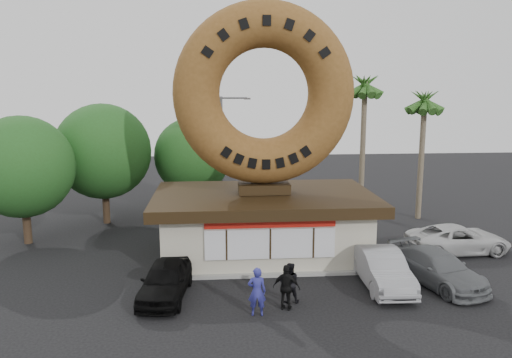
{
  "coord_description": "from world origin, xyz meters",
  "views": [
    {
      "loc": [
        -2.43,
        -18.85,
        8.59
      ],
      "look_at": [
        -0.57,
        4.0,
        4.39
      ],
      "focal_mm": 35.0,
      "sensor_mm": 36.0,
      "label": 1
    }
  ],
  "objects_px": {
    "person_center": "(289,283)",
    "car_white": "(458,239)",
    "donut_shop": "(264,222)",
    "car_grey": "(438,268)",
    "street_lamp": "(224,147)",
    "car_silver": "(382,269)",
    "car_black": "(165,280)",
    "person_right": "(287,287)",
    "giant_donut": "(264,94)",
    "person_left": "(257,292)"
  },
  "relations": [
    {
      "from": "car_silver",
      "to": "car_black",
      "type": "bearing_deg",
      "value": -176.22
    },
    {
      "from": "person_right",
      "to": "car_grey",
      "type": "bearing_deg",
      "value": -144.49
    },
    {
      "from": "person_center",
      "to": "car_black",
      "type": "height_order",
      "value": "person_center"
    },
    {
      "from": "person_center",
      "to": "car_black",
      "type": "xyz_separation_m",
      "value": [
        -5.06,
        0.88,
        -0.08
      ]
    },
    {
      "from": "person_left",
      "to": "car_black",
      "type": "distance_m",
      "value": 4.15
    },
    {
      "from": "person_center",
      "to": "giant_donut",
      "type": "bearing_deg",
      "value": -81.21
    },
    {
      "from": "person_center",
      "to": "car_white",
      "type": "distance_m",
      "value": 11.2
    },
    {
      "from": "donut_shop",
      "to": "person_left",
      "type": "distance_m",
      "value": 7.13
    },
    {
      "from": "car_grey",
      "to": "street_lamp",
      "type": "bearing_deg",
      "value": 104.8
    },
    {
      "from": "person_left",
      "to": "car_white",
      "type": "relative_size",
      "value": 0.36
    },
    {
      "from": "street_lamp",
      "to": "car_white",
      "type": "distance_m",
      "value": 16.49
    },
    {
      "from": "car_white",
      "to": "street_lamp",
      "type": "bearing_deg",
      "value": 45.1
    },
    {
      "from": "person_center",
      "to": "car_silver",
      "type": "distance_m",
      "value": 4.49
    },
    {
      "from": "car_silver",
      "to": "street_lamp",
      "type": "bearing_deg",
      "value": 115.37
    },
    {
      "from": "person_right",
      "to": "car_black",
      "type": "height_order",
      "value": "person_right"
    },
    {
      "from": "giant_donut",
      "to": "person_center",
      "type": "relative_size",
      "value": 5.4
    },
    {
      "from": "person_center",
      "to": "car_grey",
      "type": "relative_size",
      "value": 0.33
    },
    {
      "from": "car_white",
      "to": "person_center",
      "type": "bearing_deg",
      "value": 115.06
    },
    {
      "from": "donut_shop",
      "to": "car_silver",
      "type": "bearing_deg",
      "value": -44.12
    },
    {
      "from": "street_lamp",
      "to": "car_black",
      "type": "bearing_deg",
      "value": -100.29
    },
    {
      "from": "person_left",
      "to": "car_white",
      "type": "distance_m",
      "value": 12.96
    },
    {
      "from": "giant_donut",
      "to": "car_silver",
      "type": "height_order",
      "value": "giant_donut"
    },
    {
      "from": "giant_donut",
      "to": "person_right",
      "type": "bearing_deg",
      "value": -87.84
    },
    {
      "from": "person_right",
      "to": "car_silver",
      "type": "xyz_separation_m",
      "value": [
        4.51,
        2.01,
        -0.12
      ]
    },
    {
      "from": "car_white",
      "to": "person_left",
      "type": "bearing_deg",
      "value": 116.23
    },
    {
      "from": "person_left",
      "to": "car_black",
      "type": "bearing_deg",
      "value": -23.8
    },
    {
      "from": "car_grey",
      "to": "car_white",
      "type": "height_order",
      "value": "car_white"
    },
    {
      "from": "car_silver",
      "to": "person_left",
      "type": "bearing_deg",
      "value": -156.02
    },
    {
      "from": "giant_donut",
      "to": "car_black",
      "type": "distance_m",
      "value": 10.18
    },
    {
      "from": "person_left",
      "to": "car_grey",
      "type": "bearing_deg",
      "value": -158.97
    },
    {
      "from": "car_black",
      "to": "car_silver",
      "type": "distance_m",
      "value": 9.36
    },
    {
      "from": "car_white",
      "to": "car_grey",
      "type": "bearing_deg",
      "value": 139.89
    },
    {
      "from": "donut_shop",
      "to": "car_grey",
      "type": "distance_m",
      "value": 8.67
    },
    {
      "from": "street_lamp",
      "to": "person_center",
      "type": "bearing_deg",
      "value": -81.72
    },
    {
      "from": "street_lamp",
      "to": "car_grey",
      "type": "xyz_separation_m",
      "value": [
        9.14,
        -14.6,
        -3.75
      ]
    },
    {
      "from": "donut_shop",
      "to": "street_lamp",
      "type": "distance_m",
      "value": 10.54
    },
    {
      "from": "car_black",
      "to": "car_silver",
      "type": "height_order",
      "value": "car_silver"
    },
    {
      "from": "street_lamp",
      "to": "person_left",
      "type": "xyz_separation_m",
      "value": [
        0.91,
        -17.04,
        -3.52
      ]
    },
    {
      "from": "street_lamp",
      "to": "car_silver",
      "type": "distance_m",
      "value": 16.47
    },
    {
      "from": "car_black",
      "to": "donut_shop",
      "type": "bearing_deg",
      "value": 54.22
    },
    {
      "from": "person_center",
      "to": "person_right",
      "type": "height_order",
      "value": "person_right"
    },
    {
      "from": "car_black",
      "to": "car_grey",
      "type": "height_order",
      "value": "car_black"
    },
    {
      "from": "person_center",
      "to": "person_right",
      "type": "xyz_separation_m",
      "value": [
        -0.22,
        -0.68,
        0.08
      ]
    },
    {
      "from": "person_center",
      "to": "car_white",
      "type": "height_order",
      "value": "person_center"
    },
    {
      "from": "person_left",
      "to": "person_center",
      "type": "xyz_separation_m",
      "value": [
        1.41,
        1.08,
        -0.13
      ]
    },
    {
      "from": "person_center",
      "to": "person_right",
      "type": "distance_m",
      "value": 0.72
    },
    {
      "from": "street_lamp",
      "to": "person_left",
      "type": "height_order",
      "value": "street_lamp"
    },
    {
      "from": "car_black",
      "to": "person_right",
      "type": "bearing_deg",
      "value": -11.47
    },
    {
      "from": "donut_shop",
      "to": "car_silver",
      "type": "height_order",
      "value": "donut_shop"
    },
    {
      "from": "car_silver",
      "to": "car_white",
      "type": "height_order",
      "value": "car_silver"
    }
  ]
}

